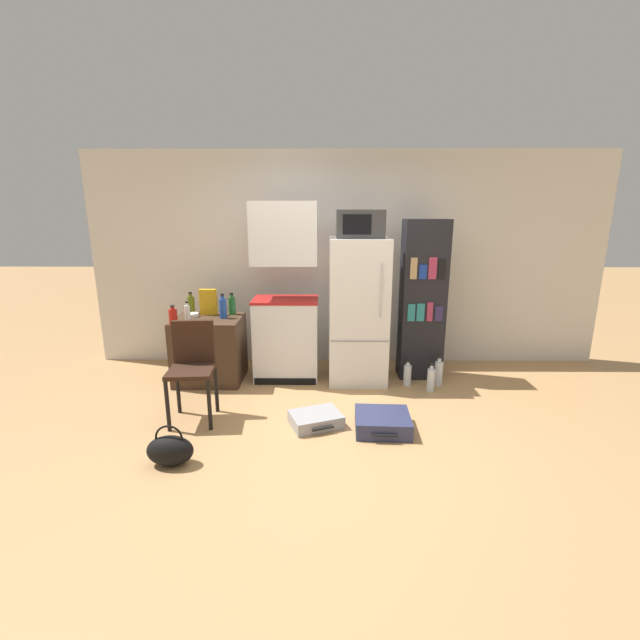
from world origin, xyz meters
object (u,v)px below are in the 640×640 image
side_table (210,349)px  bottle_green_tall (232,305)px  bottle_ketchup_red (173,316)px  bookshelf (422,300)px  bottle_blue_soda (223,308)px  bowl (192,315)px  refrigerator (358,311)px  water_bottle_middle (407,375)px  bottle_olive_oil (191,304)px  suitcase_small_flat (382,422)px  microwave (360,224)px  chair (193,361)px  cereal_box (208,302)px  kitchen_hutch (285,300)px  suitcase_large_flat (316,419)px  bottle_milk_white (187,312)px  handbag (170,450)px  water_bottle_back (431,379)px  water_bottle_front (439,373)px

side_table → bottle_green_tall: bottle_green_tall is taller
bottle_green_tall → bottle_ketchup_red: 0.70m
bookshelf → bottle_blue_soda: bearing=-176.1°
side_table → bowl: 0.44m
refrigerator → water_bottle_middle: bearing=-17.9°
bottle_olive_oil → suitcase_small_flat: size_ratio=0.51×
microwave → bowl: size_ratio=3.49×
chair → suitcase_small_flat: 1.83m
refrigerator → bowl: 1.89m
bottle_green_tall → cereal_box: (-0.27, -0.03, 0.04)m
microwave → bowl: (-1.89, 0.04, -1.02)m
kitchen_hutch → chair: 1.34m
side_table → microwave: size_ratio=1.48×
bottle_blue_soda → water_bottle_middle: (2.08, -0.16, -0.73)m
side_table → suitcase_large_flat: bearing=-41.8°
bottle_milk_white → water_bottle_middle: 2.55m
bottle_green_tall → bottle_blue_soda: bearing=-107.9°
bowl → handbag: bearing=-79.9°
bottle_ketchup_red → bottle_blue_soda: size_ratio=0.71×
microwave → water_bottle_middle: (0.56, -0.18, -1.65)m
refrigerator → suitcase_small_flat: size_ratio=3.24×
bottle_green_tall → bottle_milk_white: 0.52m
refrigerator → cereal_box: bearing=175.3°
refrigerator → microwave: 0.96m
bottle_ketchup_red → chair: bottle_ketchup_red is taller
bottle_blue_soda → bowl: bottle_blue_soda is taller
microwave → bottle_blue_soda: size_ratio=1.80×
microwave → bottle_milk_white: bearing=-176.3°
suitcase_small_flat → suitcase_large_flat: bearing=174.9°
side_table → bottle_milk_white: bearing=-152.4°
bottle_blue_soda → suitcase_large_flat: size_ratio=0.52×
microwave → bottle_ketchup_red: (-2.00, -0.27, -0.95)m
kitchen_hutch → chair: size_ratio=2.18×
kitchen_hutch → bottle_blue_soda: kitchen_hutch is taller
bottle_green_tall → bowl: bearing=-163.6°
bookshelf → water_bottle_back: (0.03, -0.48, -0.78)m
chair → microwave: bearing=26.8°
bottle_green_tall → water_bottle_back: bottle_green_tall is taller
suitcase_large_flat → bookshelf: bearing=25.4°
bottle_green_tall → bottle_milk_white: bearing=-146.1°
water_bottle_back → refrigerator: bearing=156.3°
bookshelf → bottle_ketchup_red: (-2.75, -0.41, -0.09)m
cereal_box → suitcase_large_flat: size_ratio=0.56×
bottle_green_tall → suitcase_small_flat: bottle_green_tall is taller
bottle_olive_oil → bottle_ketchup_red: (-0.05, -0.49, -0.02)m
microwave → water_bottle_middle: bearing=-17.8°
bottle_ketchup_red → bottle_blue_soda: bearing=27.6°
handbag → water_bottle_front: water_bottle_front is taller
bottle_ketchup_red → handbag: (0.43, -1.50, -0.70)m
side_table → bowl: bearing=161.8°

